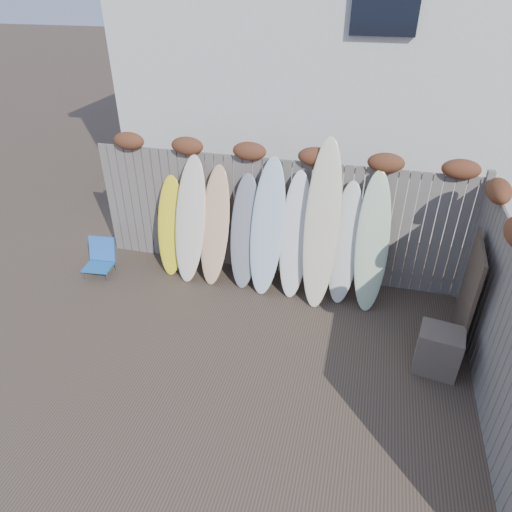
% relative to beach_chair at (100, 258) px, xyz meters
% --- Properties ---
extents(ground, '(80.00, 80.00, 0.00)m').
position_rel_beach_chair_xyz_m(ground, '(2.83, -1.62, -0.28)').
color(ground, '#493A2D').
extents(back_fence, '(6.05, 0.28, 2.24)m').
position_rel_beach_chair_xyz_m(back_fence, '(2.89, 0.78, 0.90)').
color(back_fence, slate).
rests_on(back_fence, ground).
extents(right_fence, '(0.28, 4.40, 2.24)m').
position_rel_beach_chair_xyz_m(right_fence, '(5.83, -1.37, 0.86)').
color(right_fence, slate).
rests_on(right_fence, ground).
extents(house, '(8.50, 5.50, 6.33)m').
position_rel_beach_chair_xyz_m(house, '(3.33, 4.88, 2.92)').
color(house, silver).
rests_on(house, ground).
extents(beach_chair, '(0.50, 0.53, 0.61)m').
position_rel_beach_chair_xyz_m(beach_chair, '(0.00, 0.00, 0.00)').
color(beach_chair, '#2266AB').
rests_on(beach_chair, ground).
extents(wooden_crate, '(0.59, 0.52, 0.61)m').
position_rel_beach_chair_xyz_m(wooden_crate, '(5.36, -0.96, 0.03)').
color(wooden_crate, '#685B4E').
rests_on(wooden_crate, ground).
extents(lattice_panel, '(0.12, 1.02, 1.53)m').
position_rel_beach_chair_xyz_m(lattice_panel, '(5.69, -0.32, 0.49)').
color(lattice_panel, '#4C3F2E').
rests_on(lattice_panel, ground).
extents(surfboard_0, '(0.50, 0.63, 1.63)m').
position_rel_beach_chair_xyz_m(surfboard_0, '(1.16, 0.43, 0.53)').
color(surfboard_0, yellow).
rests_on(surfboard_0, ground).
extents(surfboard_1, '(0.57, 0.75, 2.00)m').
position_rel_beach_chair_xyz_m(surfboard_1, '(1.54, 0.37, 0.72)').
color(surfboard_1, '#EFE1CA').
rests_on(surfboard_1, ground).
extents(surfboard_2, '(0.53, 0.71, 1.89)m').
position_rel_beach_chair_xyz_m(surfboard_2, '(1.95, 0.38, 0.66)').
color(surfboard_2, '#F2B788').
rests_on(surfboard_2, ground).
extents(surfboard_3, '(0.49, 0.66, 1.79)m').
position_rel_beach_chair_xyz_m(surfboard_3, '(2.44, 0.39, 0.61)').
color(surfboard_3, gray).
rests_on(surfboard_3, ground).
extents(surfboard_4, '(0.57, 0.77, 2.09)m').
position_rel_beach_chair_xyz_m(surfboard_4, '(2.81, 0.36, 0.76)').
color(surfboard_4, silver).
rests_on(surfboard_4, ground).
extents(surfboard_5, '(0.47, 0.69, 1.92)m').
position_rel_beach_chair_xyz_m(surfboard_5, '(3.25, 0.36, 0.68)').
color(surfboard_5, white).
rests_on(surfboard_5, ground).
extents(surfboard_6, '(0.55, 0.87, 2.45)m').
position_rel_beach_chair_xyz_m(surfboard_6, '(3.65, 0.29, 0.94)').
color(surfboard_6, beige).
rests_on(surfboard_6, ground).
extents(surfboard_7, '(0.48, 0.67, 1.83)m').
position_rel_beach_chair_xyz_m(surfboard_7, '(4.01, 0.39, 0.63)').
color(surfboard_7, silver).
rests_on(surfboard_7, ground).
extents(surfboard_8, '(0.56, 0.77, 2.03)m').
position_rel_beach_chair_xyz_m(surfboard_8, '(4.40, 0.33, 0.74)').
color(surfboard_8, beige).
rests_on(surfboard_8, ground).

